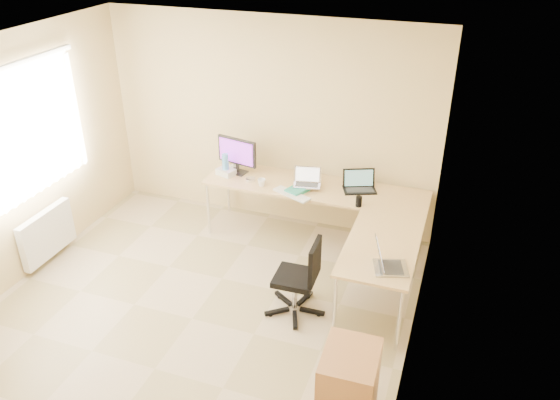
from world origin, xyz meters
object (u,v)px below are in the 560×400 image
(laptop_return, at_px, (392,258))
(laptop_black, at_px, (360,181))
(mug, at_px, (262,183))
(cabinet, at_px, (348,389))
(monitor, at_px, (237,156))
(water_bottle, at_px, (225,165))
(desk_main, at_px, (314,213))
(desk_return, at_px, (379,276))
(keyboard, at_px, (292,194))
(office_chair, at_px, (295,270))
(laptop_center, at_px, (307,177))
(desk_fan, at_px, (234,157))

(laptop_return, bearing_deg, laptop_black, 5.73)
(mug, bearing_deg, cabinet, -55.33)
(monitor, xyz_separation_m, water_bottle, (-0.11, -0.11, -0.09))
(desk_main, height_order, desk_return, same)
(keyboard, xyz_separation_m, office_chair, (0.40, -1.08, -0.24))
(keyboard, bearing_deg, desk_main, 81.67)
(keyboard, relative_size, mug, 5.06)
(desk_main, distance_m, office_chair, 1.40)
(laptop_black, relative_size, laptop_return, 1.05)
(mug, xyz_separation_m, laptop_return, (1.73, -1.17, 0.07))
(laptop_center, height_order, office_chair, laptop_center)
(keyboard, xyz_separation_m, cabinet, (1.22, -2.25, -0.38))
(desk_main, bearing_deg, keyboard, -122.84)
(laptop_center, bearing_deg, laptop_return, -58.99)
(water_bottle, xyz_separation_m, cabinet, (2.15, -2.49, -0.51))
(water_bottle, relative_size, cabinet, 0.39)
(monitor, relative_size, keyboard, 1.12)
(monitor, distance_m, keyboard, 0.92)
(desk_main, xyz_separation_m, laptop_black, (0.51, 0.08, 0.48))
(desk_return, relative_size, cabinet, 1.81)
(office_chair, bearing_deg, keyboard, 108.29)
(laptop_return, bearing_deg, desk_main, 22.29)
(desk_main, relative_size, water_bottle, 9.45)
(monitor, height_order, laptop_center, monitor)
(laptop_return, bearing_deg, keyboard, 33.75)
(keyboard, bearing_deg, monitor, -178.46)
(water_bottle, bearing_deg, desk_main, 3.07)
(desk_return, bearing_deg, laptop_black, 113.12)
(desk_return, height_order, water_bottle, water_bottle)
(mug, height_order, cabinet, mug)
(desk_main, relative_size, laptop_black, 7.09)
(desk_fan, height_order, office_chair, desk_fan)
(water_bottle, bearing_deg, laptop_center, -1.13)
(laptop_center, bearing_deg, keyboard, -129.58)
(desk_return, bearing_deg, mug, 152.95)
(monitor, xyz_separation_m, desk_fan, (-0.11, 0.15, -0.10))
(cabinet, bearing_deg, desk_fan, 126.01)
(monitor, bearing_deg, mug, -19.03)
(laptop_black, height_order, laptop_return, laptop_return)
(monitor, xyz_separation_m, cabinet, (2.04, -2.60, -0.60))
(water_bottle, bearing_deg, office_chair, -44.76)
(mug, distance_m, laptop_return, 2.09)
(laptop_center, xyz_separation_m, office_chair, (0.28, -1.30, -0.37))
(desk_main, height_order, laptop_black, laptop_black)
(water_bottle, bearing_deg, monitor, 45.32)
(monitor, height_order, laptop_black, monitor)
(desk_return, bearing_deg, keyboard, 148.95)
(mug, bearing_deg, water_bottle, 165.66)
(laptop_black, xyz_separation_m, mug, (-1.12, -0.27, -0.07))
(cabinet, bearing_deg, laptop_return, 83.32)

